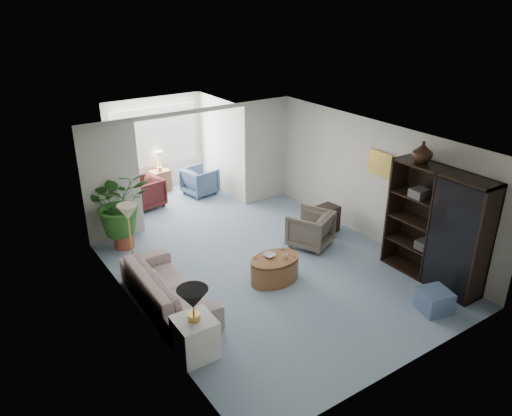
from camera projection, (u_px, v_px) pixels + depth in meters
floor at (274, 273)px, 9.10m from camera, size 6.00×6.00×0.00m
sunroom_floor at (177, 201)px, 12.21m from camera, size 2.60×2.60×0.00m
back_pier_left at (111, 182)px, 9.90m from camera, size 1.20×0.12×2.50m
back_pier_right at (266, 151)px, 11.84m from camera, size 1.20×0.12×2.50m
back_header at (193, 111)px, 10.38m from camera, size 2.60×0.12×0.10m
window_pane at (155, 137)px, 12.46m from camera, size 2.20×0.02×1.50m
window_blinds at (156, 137)px, 12.44m from camera, size 2.20×0.02×1.50m
framed_picture at (381, 163)px, 9.59m from camera, size 0.04×0.50×0.40m
sofa at (168, 288)px, 8.06m from camera, size 0.93×2.27×0.66m
end_table at (195, 337)px, 6.95m from camera, size 0.56×0.56×0.60m
table_lamp at (193, 299)px, 6.68m from camera, size 0.44×0.44×0.30m
floor_lamp at (128, 212)px, 8.57m from camera, size 0.36×0.36×0.28m
coffee_table at (275, 269)px, 8.80m from camera, size 1.17×1.17×0.45m
coffee_bowl at (269, 255)px, 8.75m from camera, size 0.26×0.26×0.05m
coffee_cup at (285, 256)px, 8.69m from camera, size 0.11×0.11×0.09m
wingback_chair at (310, 229)px, 9.96m from camera, size 1.06×1.07×0.73m
side_table_dark at (326, 219)px, 10.57m from camera, size 0.52×0.43×0.58m
entertainment_cabinet at (436, 227)px, 8.53m from camera, size 0.50×1.87×2.08m
cabinet_urn at (423, 152)px, 8.41m from camera, size 0.35×0.35×0.37m
ottoman at (434, 301)px, 7.97m from camera, size 0.57×0.57×0.37m
plant_pot at (124, 240)px, 9.97m from camera, size 0.40×0.40×0.32m
house_plant at (119, 202)px, 9.64m from camera, size 1.20×1.04×1.33m
sunroom_chair_blue at (200, 181)px, 12.52m from camera, size 0.88×0.86×0.69m
sunroom_chair_maroon at (144, 193)px, 11.74m from camera, size 0.92×0.90×0.73m
sunroom_table at (161, 181)px, 12.73m from camera, size 0.51×0.43×0.56m
shelf_clutter at (437, 219)px, 8.42m from camera, size 0.30×1.12×1.06m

